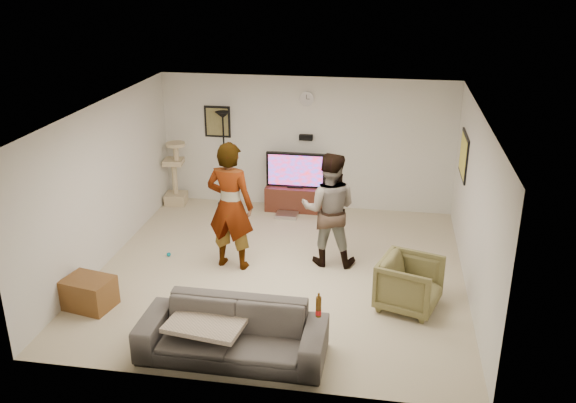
% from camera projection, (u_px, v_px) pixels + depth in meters
% --- Properties ---
extents(floor, '(5.50, 5.50, 0.02)m').
position_uv_depth(floor, '(281.00, 271.00, 9.40)').
color(floor, '#C8BD90').
rests_on(floor, ground).
extents(ceiling, '(5.50, 5.50, 0.02)m').
position_uv_depth(ceiling, '(280.00, 110.00, 8.48)').
color(ceiling, white).
rests_on(ceiling, wall_back).
extents(wall_back, '(5.50, 0.04, 2.50)m').
position_uv_depth(wall_back, '(306.00, 143.00, 11.47)').
color(wall_back, silver).
rests_on(wall_back, floor).
extents(wall_front, '(5.50, 0.04, 2.50)m').
position_uv_depth(wall_front, '(234.00, 286.00, 6.42)').
color(wall_front, silver).
rests_on(wall_front, floor).
extents(wall_left, '(0.04, 5.50, 2.50)m').
position_uv_depth(wall_left, '(104.00, 184.00, 9.36)').
color(wall_left, silver).
rests_on(wall_left, floor).
extents(wall_right, '(0.04, 5.50, 2.50)m').
position_uv_depth(wall_right, '(475.00, 206.00, 8.52)').
color(wall_right, silver).
rests_on(wall_right, floor).
extents(wall_clock, '(0.26, 0.04, 0.26)m').
position_uv_depth(wall_clock, '(307.00, 99.00, 11.13)').
color(wall_clock, white).
rests_on(wall_clock, wall_back).
extents(wall_speaker, '(0.25, 0.10, 0.10)m').
position_uv_depth(wall_speaker, '(306.00, 137.00, 11.36)').
color(wall_speaker, black).
rests_on(wall_speaker, wall_back).
extents(picture_back, '(0.42, 0.03, 0.52)m').
position_uv_depth(picture_back, '(217.00, 122.00, 11.58)').
color(picture_back, brown).
rests_on(picture_back, wall_back).
extents(picture_right, '(0.03, 0.78, 0.62)m').
position_uv_depth(picture_right, '(464.00, 156.00, 9.90)').
color(picture_right, '#DECF44').
rests_on(picture_right, wall_right).
extents(tv_stand, '(1.12, 0.45, 0.47)m').
position_uv_depth(tv_stand, '(296.00, 198.00, 11.64)').
color(tv_stand, '#421D13').
rests_on(tv_stand, floor).
extents(console_box, '(0.40, 0.30, 0.07)m').
position_uv_depth(console_box, '(287.00, 215.00, 11.36)').
color(console_box, '#B4B5B7').
rests_on(console_box, floor).
extents(tv, '(1.11, 0.08, 0.66)m').
position_uv_depth(tv, '(296.00, 170.00, 11.43)').
color(tv, black).
rests_on(tv, tv_stand).
extents(tv_screen, '(1.02, 0.01, 0.58)m').
position_uv_depth(tv_screen, '(295.00, 171.00, 11.39)').
color(tv_screen, blue).
rests_on(tv_screen, tv).
extents(floor_lamp, '(0.32, 0.32, 1.83)m').
position_uv_depth(floor_lamp, '(224.00, 159.00, 11.64)').
color(floor_lamp, black).
rests_on(floor_lamp, floor).
extents(cat_tree, '(0.45, 0.45, 1.25)m').
position_uv_depth(cat_tree, '(174.00, 173.00, 11.80)').
color(cat_tree, tan).
rests_on(cat_tree, floor).
extents(person_left, '(0.79, 0.59, 2.00)m').
position_uv_depth(person_left, '(230.00, 206.00, 9.20)').
color(person_left, '#BEBEBE').
rests_on(person_left, floor).
extents(person_right, '(0.88, 0.69, 1.80)m').
position_uv_depth(person_right, '(329.00, 209.00, 9.35)').
color(person_right, '#2E5879').
rests_on(person_right, floor).
extents(sofa, '(2.23, 0.89, 0.65)m').
position_uv_depth(sofa, '(232.00, 332.00, 7.26)').
color(sofa, '#484440').
rests_on(sofa, floor).
extents(throw_blanket, '(0.99, 0.82, 0.06)m').
position_uv_depth(throw_blanket, '(207.00, 322.00, 7.27)').
color(throw_blanket, tan).
rests_on(throw_blanket, sofa).
extents(beer_bottle, '(0.06, 0.06, 0.25)m').
position_uv_depth(beer_bottle, '(319.00, 307.00, 6.94)').
color(beer_bottle, '#4A2C09').
rests_on(beer_bottle, sofa).
extents(armchair, '(0.99, 0.98, 0.72)m').
position_uv_depth(armchair, '(409.00, 284.00, 8.28)').
color(armchair, brown).
rests_on(armchair, floor).
extents(side_table, '(0.72, 0.60, 0.43)m').
position_uv_depth(side_table, '(89.00, 293.00, 8.35)').
color(side_table, brown).
rests_on(side_table, floor).
extents(toy_ball, '(0.07, 0.07, 0.07)m').
position_uv_depth(toy_ball, '(169.00, 254.00, 9.85)').
color(toy_ball, '#057990').
rests_on(toy_ball, floor).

